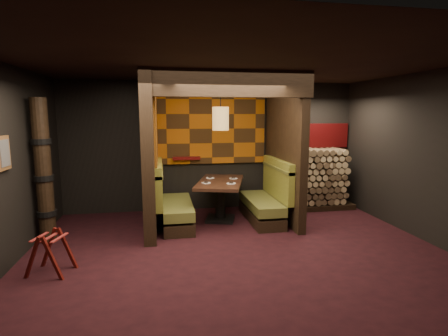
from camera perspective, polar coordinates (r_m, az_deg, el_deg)
floor at (r=5.54m, az=2.42°, el=-14.01°), size 6.50×5.50×0.02m
ceiling at (r=5.16m, az=2.64°, el=16.84°), size 6.50×5.50×0.02m
wall_back at (r=7.86m, az=-1.87°, el=3.58°), size 6.50×0.02×2.85m
wall_front at (r=2.59m, az=16.06°, el=-7.49°), size 6.50×0.02×2.85m
wall_right at (r=6.67m, az=31.02°, el=1.41°), size 0.02×5.50×2.85m
partition_left at (r=6.68m, az=-12.03°, el=2.47°), size 0.20×2.20×2.85m
partition_right at (r=7.14m, az=9.76°, el=2.94°), size 0.15×2.10×2.85m
header_beam at (r=5.81m, az=0.82°, el=13.66°), size 2.85×0.18×0.44m
tapa_back_panel at (r=7.78m, az=-2.01°, el=6.44°), size 2.40×0.06×1.55m
tapa_side_panel at (r=6.82m, az=-11.08°, el=6.21°), size 0.04×1.85×1.45m
lacquer_shelf at (r=7.71m, az=-6.16°, el=1.61°), size 0.60×0.12×0.07m
booth_bench_left at (r=6.86m, az=-8.49°, el=-5.98°), size 0.68×1.60×1.14m
booth_bench_right at (r=7.16m, az=6.90°, el=-5.32°), size 0.68×1.60×1.14m
dining_table at (r=7.04m, az=-0.62°, el=-4.00°), size 1.24×1.72×0.82m
place_settings at (r=6.99m, az=-0.62°, el=-2.02°), size 0.79×0.82×0.03m
pendant_lamp at (r=6.82m, az=-0.57°, el=8.07°), size 0.32×0.32×1.02m
framed_picture at (r=5.53m, az=-32.37°, el=2.06°), size 0.05×0.36×0.46m
luggage_rack at (r=5.38m, az=-26.49°, el=-12.06°), size 0.66×0.54×0.62m
totem_column at (r=6.46m, az=-27.37°, el=-0.67°), size 0.31×0.31×2.40m
firewood_stack at (r=8.22m, az=14.57°, el=-1.71°), size 1.73×0.70×1.36m
mosaic_header at (r=8.40m, az=13.89°, el=5.15°), size 1.83×0.10×0.56m
bay_front_post at (r=7.42m, az=9.74°, el=3.15°), size 0.08×0.08×2.85m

